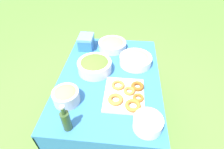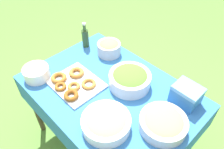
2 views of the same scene
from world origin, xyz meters
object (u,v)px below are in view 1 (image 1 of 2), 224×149
object	(u,v)px
pasta_bowl	(136,59)
fruit_bowl	(66,95)
salad_bowl	(95,65)
olive_oil_bottle	(66,120)
plate_stack	(148,123)
cooler_box	(86,42)
donut_platter	(126,95)
bread_bowl	(112,44)

from	to	relation	value
pasta_bowl	fruit_bowl	size ratio (longest dim) A/B	1.53
salad_bowl	olive_oil_bottle	world-z (taller)	olive_oil_bottle
plate_stack	cooler_box	distance (m)	1.14
plate_stack	donut_platter	bearing A→B (deg)	-149.62
pasta_bowl	cooler_box	world-z (taller)	cooler_box
bread_bowl	cooler_box	distance (m)	0.29
pasta_bowl	bread_bowl	distance (m)	0.36
olive_oil_bottle	fruit_bowl	xyz separation A→B (m)	(-0.23, -0.08, -0.03)
bread_bowl	fruit_bowl	xyz separation A→B (m)	(0.80, -0.29, 0.02)
pasta_bowl	donut_platter	size ratio (longest dim) A/B	0.79
salad_bowl	fruit_bowl	xyz separation A→B (m)	(0.39, -0.16, 0.00)
salad_bowl	olive_oil_bottle	distance (m)	0.63
fruit_bowl	cooler_box	distance (m)	0.78
bread_bowl	salad_bowl	bearing A→B (deg)	-17.45
salad_bowl	bread_bowl	world-z (taller)	salad_bowl
pasta_bowl	fruit_bowl	world-z (taller)	fruit_bowl
pasta_bowl	bread_bowl	bearing A→B (deg)	-134.74
salad_bowl	cooler_box	distance (m)	0.42
salad_bowl	plate_stack	bearing A→B (deg)	39.36
cooler_box	fruit_bowl	bearing A→B (deg)	0.16
fruit_bowl	cooler_box	world-z (taller)	cooler_box
plate_stack	pasta_bowl	bearing A→B (deg)	-173.57
pasta_bowl	donut_platter	bearing A→B (deg)	-9.75
plate_stack	cooler_box	bearing A→B (deg)	-146.79
donut_platter	bread_bowl	world-z (taller)	bread_bowl
cooler_box	plate_stack	bearing A→B (deg)	33.21
cooler_box	bread_bowl	bearing A→B (deg)	93.60
plate_stack	fruit_bowl	distance (m)	0.65
olive_oil_bottle	fruit_bowl	bearing A→B (deg)	-162.14
plate_stack	bread_bowl	bearing A→B (deg)	-160.84
pasta_bowl	donut_platter	distance (m)	0.46
salad_bowl	pasta_bowl	bearing A→B (deg)	111.39
pasta_bowl	olive_oil_bottle	xyz separation A→B (m)	(0.78, -0.47, 0.04)
fruit_bowl	cooler_box	xyz separation A→B (m)	(-0.78, -0.00, 0.01)
pasta_bowl	fruit_bowl	bearing A→B (deg)	-44.87
fruit_bowl	plate_stack	bearing A→B (deg)	74.40
olive_oil_bottle	salad_bowl	bearing A→B (deg)	172.58
donut_platter	cooler_box	xyz separation A→B (m)	(-0.69, -0.47, 0.05)
donut_platter	plate_stack	size ratio (longest dim) A/B	1.97
pasta_bowl	olive_oil_bottle	world-z (taller)	olive_oil_bottle
bread_bowl	fruit_bowl	bearing A→B (deg)	-19.62
plate_stack	cooler_box	world-z (taller)	cooler_box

